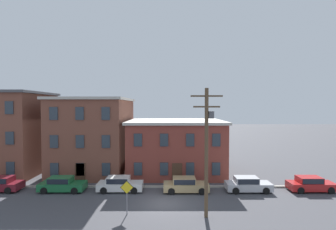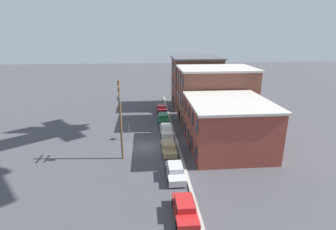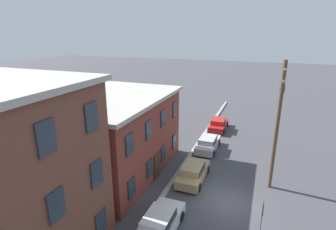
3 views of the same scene
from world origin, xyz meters
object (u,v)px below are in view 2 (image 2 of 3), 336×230
object	(u,v)px
car_green	(163,118)
utility_pole	(120,117)
car_maroon	(162,108)
car_white	(166,129)
car_tan	(169,147)
car_silver	(175,171)
car_red	(185,208)
caution_sign	(129,128)

from	to	relation	value
car_green	utility_pole	world-z (taller)	utility_pole
car_maroon	utility_pole	distance (m)	21.10
car_white	car_tan	distance (m)	6.49
car_green	car_silver	xyz separation A→B (m)	(18.31, -0.02, 0.00)
car_silver	utility_pole	xyz separation A→B (m)	(-4.91, -5.99, 4.72)
car_silver	car_red	bearing A→B (deg)	0.82
car_white	utility_pole	xyz separation A→B (m)	(7.71, -6.06, 4.72)
car_white	car_red	bearing A→B (deg)	0.08
car_silver	car_red	xyz separation A→B (m)	(6.25, 0.09, 0.00)
caution_sign	car_green	bearing A→B (deg)	142.74
car_maroon	car_red	distance (m)	30.80
car_white	utility_pole	bearing A→B (deg)	-38.15
car_green	car_silver	size ratio (longest dim) A/B	1.00
car_maroon	car_tan	world-z (taller)	same
car_silver	caution_sign	bearing A→B (deg)	-153.40
car_white	car_red	size ratio (longest dim) A/B	1.00
car_white	car_red	distance (m)	18.88
car_tan	car_silver	bearing A→B (deg)	1.58
car_maroon	car_green	size ratio (longest dim) A/B	1.00
car_green	car_red	world-z (taller)	same
car_green	utility_pole	xyz separation A→B (m)	(13.39, -6.01, 4.72)
car_maroon	caution_sign	world-z (taller)	caution_sign
car_maroon	utility_pole	xyz separation A→B (m)	(19.64, -6.09, 4.72)
car_maroon	caution_sign	distance (m)	14.68
car_red	car_green	bearing A→B (deg)	-179.83
car_maroon	car_tan	size ratio (longest dim) A/B	1.00
car_maroon	car_green	bearing A→B (deg)	-0.76
car_white	car_tan	size ratio (longest dim) A/B	1.00
car_tan	utility_pole	world-z (taller)	utility_pole
car_green	car_silver	world-z (taller)	same
car_silver	caution_sign	size ratio (longest dim) A/B	1.66
car_silver	utility_pole	bearing A→B (deg)	-129.35
utility_pole	caution_sign	bearing A→B (deg)	175.59
car_silver	caution_sign	xyz separation A→B (m)	(-11.03, -5.52, 1.03)
car_tan	car_silver	distance (m)	6.14
car_maroon	car_silver	world-z (taller)	same
car_maroon	car_tan	distance (m)	18.41
utility_pole	car_green	bearing A→B (deg)	155.83
car_white	caution_sign	xyz separation A→B (m)	(1.60, -5.59, 1.03)
car_white	car_green	bearing A→B (deg)	-179.52
car_red	utility_pole	distance (m)	13.57
car_red	utility_pole	size ratio (longest dim) A/B	0.45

